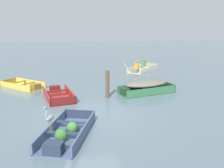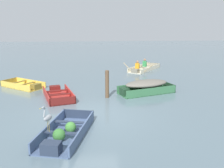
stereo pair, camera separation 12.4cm
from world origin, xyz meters
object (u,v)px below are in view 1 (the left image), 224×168
(skiff_yellow_far_moored, at_px, (24,86))
(rowboat_cream_with_crew, at_px, (143,68))
(skiff_green_mid_moored, at_px, (146,85))
(skiff_red_near_moored, at_px, (58,95))
(heron_on_dinghy, at_px, (49,117))
(mooring_post, at_px, (107,84))
(dinghy_slate_blue_foreground, at_px, (66,133))

(skiff_yellow_far_moored, xyz_separation_m, rowboat_cream_with_crew, (7.81, 4.54, 0.05))
(rowboat_cream_with_crew, bearing_deg, skiff_green_mid_moored, -100.72)
(skiff_red_near_moored, bearing_deg, heron_on_dinghy, -85.90)
(mooring_post, bearing_deg, dinghy_slate_blue_foreground, -111.16)
(skiff_red_near_moored, bearing_deg, mooring_post, -6.71)
(skiff_yellow_far_moored, bearing_deg, heron_on_dinghy, -70.66)
(skiff_green_mid_moored, bearing_deg, rowboat_cream_with_crew, 79.28)
(dinghy_slate_blue_foreground, xyz_separation_m, rowboat_cream_with_crew, (4.90, 11.16, 0.01))
(skiff_green_mid_moored, relative_size, rowboat_cream_with_crew, 0.90)
(skiff_yellow_far_moored, bearing_deg, skiff_green_mid_moored, -14.91)
(skiff_yellow_far_moored, height_order, rowboat_cream_with_crew, rowboat_cream_with_crew)
(rowboat_cream_with_crew, distance_m, heron_on_dinghy, 12.84)
(skiff_green_mid_moored, height_order, skiff_yellow_far_moored, skiff_green_mid_moored)
(skiff_red_near_moored, height_order, heron_on_dinghy, heron_on_dinghy)
(mooring_post, bearing_deg, rowboat_cream_with_crew, 64.80)
(rowboat_cream_with_crew, bearing_deg, skiff_red_near_moored, -130.62)
(skiff_red_near_moored, height_order, skiff_green_mid_moored, skiff_green_mid_moored)
(skiff_green_mid_moored, bearing_deg, skiff_red_near_moored, -176.06)
(skiff_green_mid_moored, bearing_deg, skiff_yellow_far_moored, 165.09)
(skiff_green_mid_moored, relative_size, skiff_yellow_far_moored, 1.15)
(heron_on_dinghy, bearing_deg, skiff_yellow_far_moored, 109.34)
(dinghy_slate_blue_foreground, distance_m, mooring_post, 4.60)
(dinghy_slate_blue_foreground, bearing_deg, skiff_red_near_moored, 99.71)
(skiff_green_mid_moored, distance_m, heron_on_dinghy, 6.77)
(dinghy_slate_blue_foreground, relative_size, skiff_green_mid_moored, 0.99)
(dinghy_slate_blue_foreground, xyz_separation_m, skiff_green_mid_moored, (3.70, 4.85, 0.26))
(skiff_red_near_moored, relative_size, skiff_yellow_far_moored, 1.01)
(heron_on_dinghy, bearing_deg, rowboat_cream_with_crew, 65.51)
(skiff_red_near_moored, distance_m, mooring_post, 2.51)
(skiff_yellow_far_moored, bearing_deg, mooring_post, -27.31)
(skiff_yellow_far_moored, relative_size, rowboat_cream_with_crew, 0.78)
(skiff_green_mid_moored, height_order, rowboat_cream_with_crew, rowboat_cream_with_crew)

